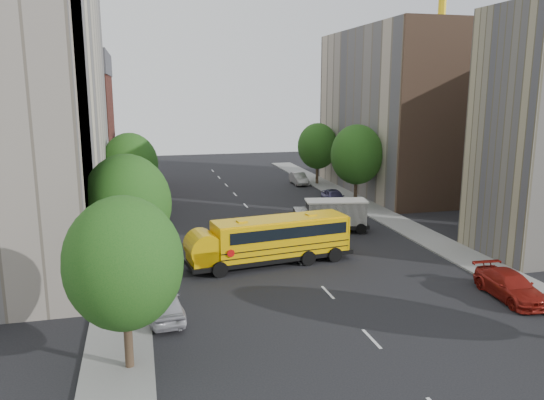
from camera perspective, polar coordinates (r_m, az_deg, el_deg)
name	(u,v)px	position (r m, az deg, el deg)	size (l,w,h in m)	color
ground	(289,252)	(38.40, 1.89, -5.62)	(120.00, 120.00, 0.00)	black
sidewalk_left	(126,243)	(41.80, -15.46, -4.50)	(3.00, 80.00, 0.12)	slate
sidewalk_right	(402,225)	(47.08, 13.76, -2.59)	(3.00, 80.00, 0.12)	slate
lane_markings	(259,220)	(47.73, -1.42, -2.12)	(0.15, 64.00, 0.01)	silver
building_left_cream	(23,111)	(41.94, -25.20, 8.67)	(10.00, 26.00, 20.00)	#BEB599
building_left_redbrick	(66,135)	(63.86, -21.30, 6.54)	(10.00, 15.00, 13.00)	maroon
building_right_far	(395,112)	(62.02, 13.04, 9.22)	(10.00, 22.00, 18.00)	#B9A78F
building_right_sidewall	(449,117)	(52.47, 18.55, 8.49)	(10.10, 0.30, 18.00)	brown
street_tree_0	(124,263)	(22.28, -15.65, -6.58)	(4.80, 4.80, 7.41)	#38281C
street_tree_1	(127,204)	(31.88, -15.32, -0.47)	(5.12, 5.12, 7.90)	#38281C
street_tree_2	(130,165)	(49.64, -15.01, 3.70)	(4.99, 4.99, 7.71)	#38281C
street_tree_4	(357,155)	(53.94, 9.10, 4.84)	(5.25, 5.25, 8.10)	#38281C
street_tree_5	(318,146)	(65.10, 4.93, 5.80)	(4.86, 4.86, 7.51)	#38281C
school_bus	(269,238)	(35.32, -0.31, -4.16)	(11.54, 4.09, 3.19)	black
safari_truck	(331,215)	(43.74, 6.32, -1.60)	(6.46, 3.29, 2.64)	black
parked_car_0	(164,304)	(28.08, -11.50, -10.94)	(1.78, 4.42, 1.50)	#AFAEB5
parked_car_1	(149,218)	(46.60, -13.07, -1.85)	(1.54, 4.42, 1.46)	silver
parked_car_2	(149,189)	(60.24, -13.13, 1.13)	(2.12, 4.60, 1.28)	black
parked_car_3	(510,286)	(32.84, 24.24, -8.41)	(2.06, 5.08, 1.47)	maroon
parked_car_4	(334,197)	(54.09, 6.68, 0.31)	(1.84, 4.57, 1.56)	#39345B
parked_car_5	(299,178)	(65.41, 2.91, 2.33)	(1.52, 4.37, 1.44)	gray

